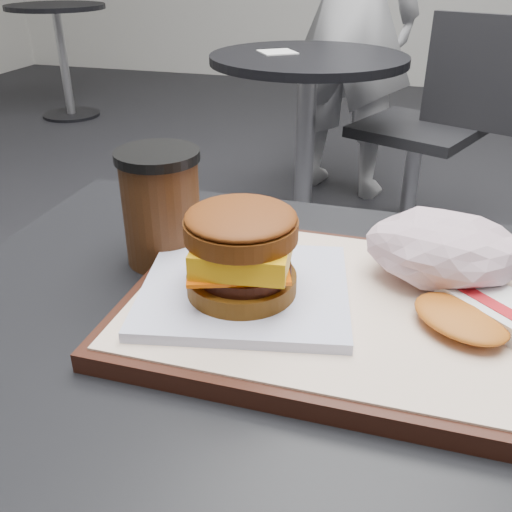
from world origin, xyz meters
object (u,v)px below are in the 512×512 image
(breakfast_sandwich, at_px, (243,261))
(patron, at_px, (352,11))
(crumpled_wrapper, at_px, (444,249))
(neighbor_table, at_px, (306,111))
(neighbor_chair, at_px, (438,118))
(customer_table, at_px, (312,483))
(hash_brown, at_px, (480,312))
(coffee_cup, at_px, (161,206))
(serving_tray, at_px, (333,308))

(breakfast_sandwich, xyz_separation_m, patron, (-0.22, 2.32, 0.01))
(crumpled_wrapper, height_order, neighbor_table, crumpled_wrapper)
(crumpled_wrapper, distance_m, neighbor_chair, 1.77)
(customer_table, height_order, hash_brown, hash_brown)
(crumpled_wrapper, relative_size, coffee_cup, 1.16)
(serving_tray, xyz_separation_m, patron, (-0.30, 2.30, 0.06))
(coffee_cup, height_order, neighbor_chair, coffee_cup)
(customer_table, xyz_separation_m, neighbor_chair, (0.12, 1.85, -0.07))
(serving_tray, bearing_deg, coffee_cup, 162.98)
(hash_brown, distance_m, patron, 2.34)
(patron, bearing_deg, customer_table, 111.95)
(breakfast_sandwich, height_order, hash_brown, breakfast_sandwich)
(hash_brown, distance_m, neighbor_table, 1.70)
(serving_tray, bearing_deg, neighbor_chair, 86.32)
(breakfast_sandwich, relative_size, neighbor_chair, 0.25)
(serving_tray, distance_m, patron, 2.32)
(neighbor_table, bearing_deg, coffee_cup, -84.31)
(neighbor_chair, bearing_deg, serving_tray, -93.68)
(hash_brown, height_order, crumpled_wrapper, crumpled_wrapper)
(breakfast_sandwich, relative_size, neighbor_table, 0.29)
(crumpled_wrapper, bearing_deg, patron, 100.11)
(breakfast_sandwich, height_order, coffee_cup, coffee_cup)
(customer_table, relative_size, patron, 0.48)
(hash_brown, bearing_deg, customer_table, -164.74)
(neighbor_table, relative_size, patron, 0.45)
(neighbor_table, distance_m, neighbor_chair, 0.51)
(neighbor_chair, bearing_deg, coffee_cup, -100.19)
(customer_table, height_order, neighbor_chair, neighbor_chair)
(breakfast_sandwich, bearing_deg, neighbor_table, 99.44)
(crumpled_wrapper, distance_m, neighbor_table, 1.63)
(hash_brown, distance_m, coffee_cup, 0.33)
(breakfast_sandwich, distance_m, neighbor_table, 1.68)
(serving_tray, height_order, coffee_cup, coffee_cup)
(hash_brown, xyz_separation_m, crumpled_wrapper, (-0.03, 0.07, 0.02))
(neighbor_table, bearing_deg, serving_tray, -77.66)
(breakfast_sandwich, relative_size, coffee_cup, 1.75)
(breakfast_sandwich, relative_size, crumpled_wrapper, 1.51)
(hash_brown, bearing_deg, serving_tray, 178.94)
(neighbor_chair, bearing_deg, customer_table, -93.69)
(breakfast_sandwich, bearing_deg, coffee_cup, 144.69)
(serving_tray, height_order, crumpled_wrapper, crumpled_wrapper)
(patron, bearing_deg, crumpled_wrapper, 114.69)
(serving_tray, bearing_deg, customer_table, -93.96)
(crumpled_wrapper, bearing_deg, breakfast_sandwich, -153.16)
(serving_tray, bearing_deg, crumpled_wrapper, 35.11)
(hash_brown, height_order, neighbor_chair, neighbor_chair)
(neighbor_chair, relative_size, patron, 0.53)
(neighbor_chair, bearing_deg, hash_brown, -89.68)
(breakfast_sandwich, distance_m, coffee_cup, 0.14)
(breakfast_sandwich, xyz_separation_m, coffee_cup, (-0.12, 0.08, 0.01))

